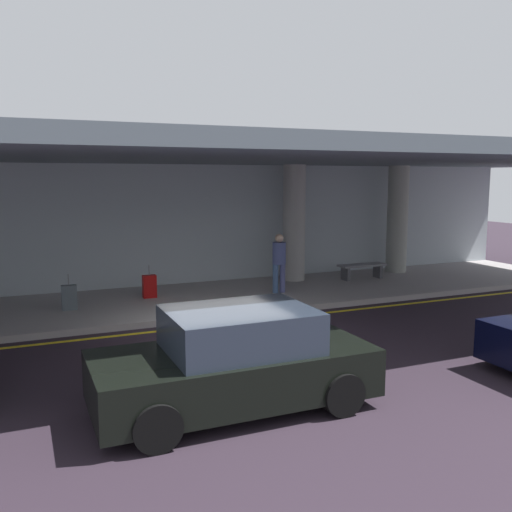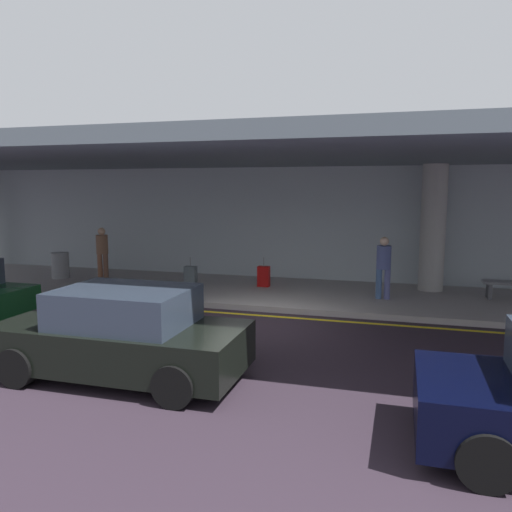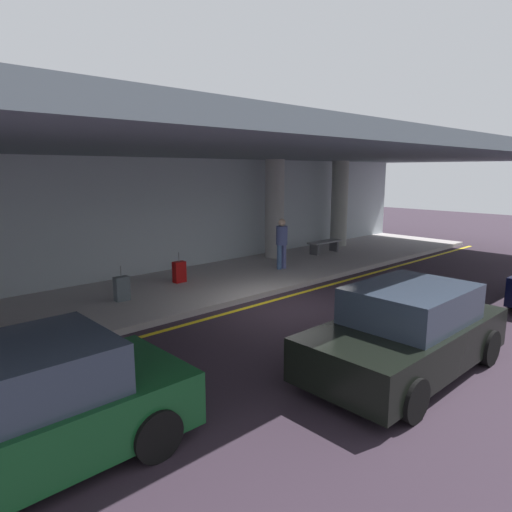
# 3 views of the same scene
# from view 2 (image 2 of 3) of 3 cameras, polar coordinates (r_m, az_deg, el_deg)

# --- Properties ---
(ground_plane) EXTENTS (60.00, 60.00, 0.00)m
(ground_plane) POSITION_cam_2_polar(r_m,az_deg,el_deg) (11.89, 0.27, -7.51)
(ground_plane) COLOR #2C222D
(sidewalk) EXTENTS (26.00, 4.20, 0.15)m
(sidewalk) POSITION_cam_2_polar(r_m,az_deg,el_deg) (14.80, 3.58, -4.21)
(sidewalk) COLOR #A69F9E
(sidewalk) RESTS_ON ground
(lane_stripe_yellow) EXTENTS (26.00, 0.14, 0.01)m
(lane_stripe_yellow) POSITION_cam_2_polar(r_m,az_deg,el_deg) (12.49, 1.09, -6.76)
(lane_stripe_yellow) COLOR yellow
(lane_stripe_yellow) RESTS_ON ground
(support_column_left_mid) EXTENTS (0.71, 0.71, 3.65)m
(support_column_left_mid) POSITION_cam_2_polar(r_m,az_deg,el_deg) (15.48, 19.33, 3.01)
(support_column_left_mid) COLOR #A9A7A3
(support_column_left_mid) RESTS_ON sidewalk
(ceiling_overhang) EXTENTS (28.00, 13.20, 0.30)m
(ceiling_overhang) POSITION_cam_2_polar(r_m,az_deg,el_deg) (14.03, 3.25, 11.06)
(ceiling_overhang) COLOR slate
(ceiling_overhang) RESTS_ON support_column_far_left
(terminal_back_wall) EXTENTS (26.00, 0.30, 3.80)m
(terminal_back_wall) POSITION_cam_2_polar(r_m,az_deg,el_deg) (16.73, 5.32, 3.46)
(terminal_back_wall) COLOR #A9B5BC
(terminal_back_wall) RESTS_ON ground
(car_black_no2) EXTENTS (4.10, 1.92, 1.50)m
(car_black_no2) POSITION_cam_2_polar(r_m,az_deg,el_deg) (8.69, -14.85, -8.63)
(car_black_no2) COLOR black
(car_black_no2) RESTS_ON ground
(traveler_with_luggage) EXTENTS (0.38, 0.38, 1.68)m
(traveler_with_luggage) POSITION_cam_2_polar(r_m,az_deg,el_deg) (13.94, 14.20, -0.83)
(traveler_with_luggage) COLOR #415D8C
(traveler_with_luggage) RESTS_ON sidewalk
(person_waiting_for_ride) EXTENTS (0.38, 0.38, 1.68)m
(person_waiting_for_ride) POSITION_cam_2_polar(r_m,az_deg,el_deg) (17.38, -16.95, 0.71)
(person_waiting_for_ride) COLOR #915B41
(person_waiting_for_ride) RESTS_ON sidewalk
(suitcase_upright_primary) EXTENTS (0.36, 0.22, 0.90)m
(suitcase_upright_primary) POSITION_cam_2_polar(r_m,az_deg,el_deg) (15.46, -7.39, -2.29)
(suitcase_upright_primary) COLOR #515C61
(suitcase_upright_primary) RESTS_ON sidewalk
(suitcase_upright_secondary) EXTENTS (0.36, 0.22, 0.90)m
(suitcase_upright_secondary) POSITION_cam_2_polar(r_m,az_deg,el_deg) (15.33, 0.88, -2.31)
(suitcase_upright_secondary) COLOR #A10C0C
(suitcase_upright_secondary) RESTS_ON sidewalk
(trash_bin_steel) EXTENTS (0.56, 0.56, 0.85)m
(trash_bin_steel) POSITION_cam_2_polar(r_m,az_deg,el_deg) (17.99, -21.20, -0.98)
(trash_bin_steel) COLOR gray
(trash_bin_steel) RESTS_ON sidewalk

